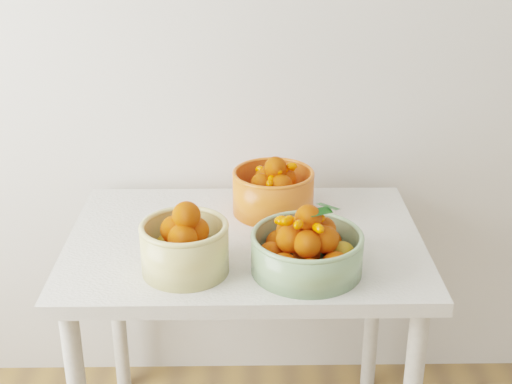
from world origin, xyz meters
The scene contains 4 objects.
table centered at (-0.23, 1.60, 0.65)m, with size 1.00×0.70×0.75m.
bowl_cream centered at (-0.39, 1.42, 0.82)m, with size 0.27×0.27×0.19m.
bowl_green centered at (-0.08, 1.41, 0.81)m, with size 0.37×0.37×0.19m.
bowl_orange centered at (-0.15, 1.77, 0.82)m, with size 0.26×0.26×0.18m.
Camera 1 is at (-0.23, -0.19, 1.68)m, focal length 50.00 mm.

